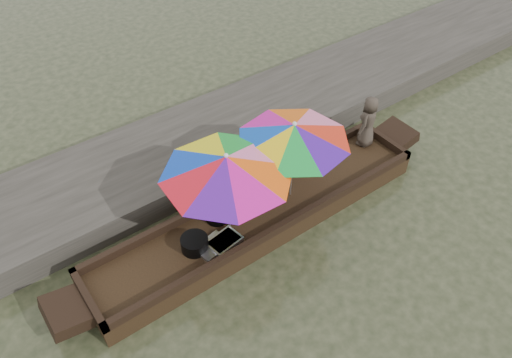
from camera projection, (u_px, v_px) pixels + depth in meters
water at (259, 224)px, 8.61m from camera, size 80.00×80.00×0.00m
dock at (192, 147)px, 9.73m from camera, size 22.00×2.20×0.50m
boat_hull at (259, 217)px, 8.49m from camera, size 6.12×1.20×0.35m
cooking_pot at (195, 244)px, 7.70m from camera, size 0.43×0.43×0.23m
tray_crayfish at (224, 242)px, 7.82m from camera, size 0.57×0.44×0.09m
tray_scallop at (212, 246)px, 7.77m from camera, size 0.59×0.47×0.06m
charcoal_grill at (217, 215)px, 8.17m from camera, size 0.37×0.37×0.17m
supply_bag at (281, 171)px, 8.89m from camera, size 0.31×0.27×0.26m
vendor at (368, 121)px, 9.32m from camera, size 0.60×0.50×1.04m
umbrella_bow at (228, 193)px, 7.58m from camera, size 2.60×2.60×1.55m
umbrella_stern at (292, 160)px, 8.12m from camera, size 2.17×2.17×1.55m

